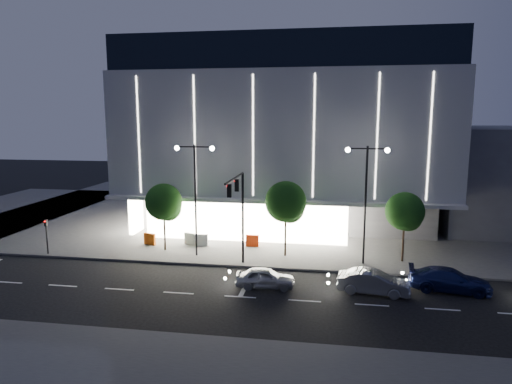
{
  "coord_description": "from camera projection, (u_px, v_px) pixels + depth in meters",
  "views": [
    {
      "loc": [
        7.22,
        -27.95,
        11.08
      ],
      "look_at": [
        1.43,
        8.38,
        5.0
      ],
      "focal_mm": 32.0,
      "sensor_mm": 36.0,
      "label": 1
    }
  ],
  "objects": [
    {
      "name": "tree_left",
      "position": [
        164.0,
        204.0,
        37.27
      ],
      "size": [
        3.02,
        3.02,
        5.72
      ],
      "color": "black",
      "rests_on": "ground"
    },
    {
      "name": "barrier_a",
      "position": [
        150.0,
        239.0,
        39.4
      ],
      "size": [
        1.13,
        0.56,
        1.0
      ],
      "primitive_type": "cube",
      "rotation": [
        0.0,
        0.0,
        -0.3
      ],
      "color": "#DE530C",
      "rests_on": "sidewalk_museum"
    },
    {
      "name": "car_third",
      "position": [
        450.0,
        280.0,
        29.26
      ],
      "size": [
        5.28,
        2.7,
        1.47
      ],
      "primitive_type": "imported",
      "rotation": [
        0.0,
        0.0,
        1.44
      ],
      "color": "navy",
      "rests_on": "ground"
    },
    {
      "name": "sidewalk_museum",
      "position": [
        308.0,
        213.0,
        52.75
      ],
      "size": [
        70.0,
        40.0,
        0.15
      ],
      "primitive_type": "cube",
      "color": "#474747",
      "rests_on": "ground"
    },
    {
      "name": "car_second",
      "position": [
        373.0,
        282.0,
        28.83
      ],
      "size": [
        4.65,
        2.13,
        1.48
      ],
      "primitive_type": "imported",
      "rotation": [
        0.0,
        0.0,
        1.44
      ],
      "color": "gray",
      "rests_on": "ground"
    },
    {
      "name": "barrier_b",
      "position": [
        190.0,
        239.0,
        39.46
      ],
      "size": [
        1.11,
        0.66,
        1.0
      ],
      "primitive_type": "cube",
      "rotation": [
        0.0,
        0.0,
        -0.4
      ],
      "color": "silver",
      "rests_on": "sidewalk_museum"
    },
    {
      "name": "tree_right",
      "position": [
        405.0,
        213.0,
        34.34
      ],
      "size": [
        2.91,
        2.91,
        5.51
      ],
      "color": "black",
      "rests_on": "ground"
    },
    {
      "name": "annex_building",
      "position": [
        506.0,
        174.0,
        48.69
      ],
      "size": [
        16.0,
        20.0,
        10.0
      ],
      "primitive_type": "cube",
      "color": "#4C4C51",
      "rests_on": "ground"
    },
    {
      "name": "barrier_c",
      "position": [
        252.0,
        241.0,
        38.84
      ],
      "size": [
        1.11,
        0.29,
        1.0
      ],
      "primitive_type": "cube",
      "rotation": [
        0.0,
        0.0,
        0.03
      ],
      "color": "#FF390E",
      "rests_on": "sidewalk_museum"
    },
    {
      "name": "ped_signal_far",
      "position": [
        46.0,
        233.0,
        36.56
      ],
      "size": [
        0.22,
        0.24,
        3.0
      ],
      "color": "black",
      "rests_on": "ground"
    },
    {
      "name": "street_lamp_east",
      "position": [
        366.0,
        187.0,
        33.48
      ],
      "size": [
        3.16,
        0.36,
        9.0
      ],
      "color": "black",
      "rests_on": "ground"
    },
    {
      "name": "street_lamp_west",
      "position": [
        195.0,
        183.0,
        35.5
      ],
      "size": [
        3.16,
        0.36,
        9.0
      ],
      "color": "black",
      "rests_on": "ground"
    },
    {
      "name": "car_lead",
      "position": [
        265.0,
        278.0,
        29.85
      ],
      "size": [
        3.98,
        1.83,
        1.32
      ],
      "primitive_type": "imported",
      "rotation": [
        0.0,
        0.0,
        1.64
      ],
      "color": "#ABAEB3",
      "rests_on": "ground"
    },
    {
      "name": "traffic_mast",
      "position": [
        239.0,
        203.0,
        32.44
      ],
      "size": [
        0.33,
        5.89,
        7.07
      ],
      "color": "black",
      "rests_on": "ground"
    },
    {
      "name": "tree_mid",
      "position": [
        286.0,
        204.0,
        35.67
      ],
      "size": [
        3.25,
        3.25,
        6.15
      ],
      "color": "black",
      "rests_on": "ground"
    },
    {
      "name": "barrier_d",
      "position": [
        202.0,
        240.0,
        39.06
      ],
      "size": [
        1.12,
        0.35,
        1.0
      ],
      "primitive_type": "cube",
      "rotation": [
        0.0,
        0.0,
        0.09
      ],
      "color": "silver",
      "rests_on": "sidewalk_museum"
    },
    {
      "name": "ground",
      "position": [
        215.0,
        286.0,
        30.16
      ],
      "size": [
        160.0,
        160.0,
        0.0
      ],
      "primitive_type": "plane",
      "color": "black",
      "rests_on": "ground"
    },
    {
      "name": "museum",
      "position": [
        290.0,
        133.0,
        49.92
      ],
      "size": [
        30.0,
        25.8,
        18.0
      ],
      "color": "#4C4C51",
      "rests_on": "ground"
    }
  ]
}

